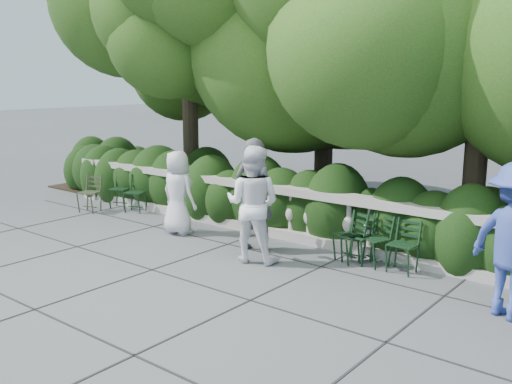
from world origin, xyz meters
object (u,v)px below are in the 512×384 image
Objects in this scene: chair_c at (341,263)px; person_businessman at (178,193)px; chair_d at (352,265)px; person_casual_man at (253,204)px; chair_weathered at (86,213)px; chair_b at (133,213)px; chair_e at (397,275)px; chair_a at (117,209)px; person_woman_grey at (254,195)px; chair_f at (367,267)px.

chair_c is 3.51m from person_businessman.
chair_d is (0.17, 0.03, 0.00)m from chair_c.
chair_weathered is at bearing -20.87° from person_casual_man.
chair_b is 1.00× the size of chair_e.
chair_d is 0.44× the size of person_casual_man.
chair_a is 0.52× the size of person_businessman.
chair_d is at bearing -171.84° from person_businessman.
person_woman_grey reaches higher than person_businessman.
chair_b is 0.42× the size of person_woman_grey.
chair_f is 2.25m from person_woman_grey.
chair_a is at bearing -10.69° from person_businessman.
chair_e is (0.96, 0.04, 0.00)m from chair_c.
person_casual_man reaches higher than chair_e.
person_woman_grey is 1.03× the size of person_casual_man.
chair_a is 6.01m from chair_c.
person_casual_man is at bearing -123.61° from chair_c.
person_businessman is at bearing -33.94° from chair_a.
chair_weathered is 0.42× the size of person_woman_grey.
chair_b is (0.61, -0.05, 0.00)m from chair_a.
chair_weathered is 0.52× the size of person_businessman.
chair_b is at bearing -157.72° from chair_c.
chair_b is at bearing -30.07° from person_casual_man.
person_woman_grey reaches higher than chair_d.
chair_c is 0.17m from chair_d.
chair_a is 1.00× the size of chair_b.
chair_b is 5.81m from chair_f.
chair_f is at bearing -22.57° from chair_a.
chair_c is 1.00× the size of chair_e.
person_casual_man reaches higher than chair_f.
chair_weathered is 5.09m from person_casual_man.
chair_e is 0.44× the size of person_casual_man.
chair_b is 2.22m from person_businessman.
chair_d is at bearing -22.99° from chair_b.
chair_e is 0.52× the size of person_businessman.
chair_f is at bearing -177.16° from person_woman_grey.
person_woman_grey is (-2.51, -0.37, 0.99)m from chair_e.
chair_b and chair_e have the same top height.
chair_e is at bearing -172.95° from person_businessman.
person_woman_grey is at bearing -171.25° from chair_e.
chair_a is 1.00× the size of chair_d.
person_woman_grey is (-1.56, -0.33, 0.99)m from chair_c.
chair_a and chair_c have the same top height.
chair_b is 3.99m from person_woman_grey.
person_businessman is (-3.56, -0.43, 0.81)m from chair_d.
person_woman_grey is at bearing -71.80° from person_casual_man.
person_businessman is (2.82, 0.14, 0.81)m from chair_weathered.
chair_weathered is (-0.81, -0.64, 0.00)m from chair_b.
person_casual_man reaches higher than chair_d.
chair_weathered is (-0.20, -0.70, 0.00)m from chair_a.
chair_b is 1.00× the size of chair_d.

